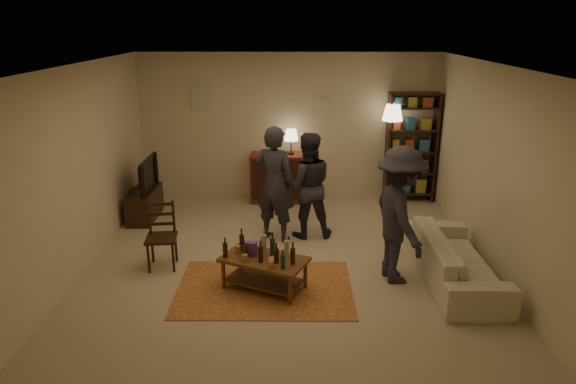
{
  "coord_description": "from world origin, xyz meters",
  "views": [
    {
      "loc": [
        0.08,
        -6.42,
        3.22
      ],
      "look_at": [
        0.02,
        0.1,
        1.04
      ],
      "focal_mm": 32.0,
      "sensor_mm": 36.0,
      "label": 1
    }
  ],
  "objects_px": {
    "floor_lamp": "(392,120)",
    "person_left": "(275,184)",
    "dining_chair": "(162,233)",
    "person_right": "(307,185)",
    "dresser": "(278,176)",
    "person_by_sofa": "(400,215)",
    "bookshelf": "(411,147)",
    "tv_stand": "(144,197)",
    "coffee_table": "(264,261)",
    "sofa": "(457,259)"
  },
  "relations": [
    {
      "from": "person_left",
      "to": "bookshelf",
      "type": "bearing_deg",
      "value": -120.28
    },
    {
      "from": "tv_stand",
      "to": "person_right",
      "type": "relative_size",
      "value": 0.64
    },
    {
      "from": "dining_chair",
      "to": "bookshelf",
      "type": "bearing_deg",
      "value": 29.24
    },
    {
      "from": "bookshelf",
      "to": "person_left",
      "type": "relative_size",
      "value": 1.13
    },
    {
      "from": "bookshelf",
      "to": "person_right",
      "type": "xyz_separation_m",
      "value": [
        -1.94,
        -1.71,
        -0.21
      ]
    },
    {
      "from": "coffee_table",
      "to": "tv_stand",
      "type": "bearing_deg",
      "value": 131.62
    },
    {
      "from": "person_left",
      "to": "person_by_sofa",
      "type": "relative_size",
      "value": 1.0
    },
    {
      "from": "floor_lamp",
      "to": "person_left",
      "type": "height_order",
      "value": "floor_lamp"
    },
    {
      "from": "dining_chair",
      "to": "dresser",
      "type": "bearing_deg",
      "value": 54.98
    },
    {
      "from": "tv_stand",
      "to": "person_by_sofa",
      "type": "bearing_deg",
      "value": -29.12
    },
    {
      "from": "coffee_table",
      "to": "person_by_sofa",
      "type": "height_order",
      "value": "person_by_sofa"
    },
    {
      "from": "person_by_sofa",
      "to": "bookshelf",
      "type": "bearing_deg",
      "value": -25.2
    },
    {
      "from": "sofa",
      "to": "person_left",
      "type": "height_order",
      "value": "person_left"
    },
    {
      "from": "tv_stand",
      "to": "dresser",
      "type": "distance_m",
      "value": 2.43
    },
    {
      "from": "person_right",
      "to": "person_by_sofa",
      "type": "relative_size",
      "value": 0.93
    },
    {
      "from": "bookshelf",
      "to": "person_by_sofa",
      "type": "distance_m",
      "value": 3.25
    },
    {
      "from": "coffee_table",
      "to": "tv_stand",
      "type": "height_order",
      "value": "tv_stand"
    },
    {
      "from": "coffee_table",
      "to": "floor_lamp",
      "type": "relative_size",
      "value": 0.65
    },
    {
      "from": "dresser",
      "to": "person_right",
      "type": "xyz_separation_m",
      "value": [
        0.5,
        -1.64,
        0.35
      ]
    },
    {
      "from": "coffee_table",
      "to": "dining_chair",
      "type": "bearing_deg",
      "value": 155.71
    },
    {
      "from": "dining_chair",
      "to": "sofa",
      "type": "relative_size",
      "value": 0.45
    },
    {
      "from": "coffee_table",
      "to": "person_right",
      "type": "distance_m",
      "value": 1.86
    },
    {
      "from": "dining_chair",
      "to": "bookshelf",
      "type": "relative_size",
      "value": 0.46
    },
    {
      "from": "dresser",
      "to": "floor_lamp",
      "type": "height_order",
      "value": "floor_lamp"
    },
    {
      "from": "dining_chair",
      "to": "floor_lamp",
      "type": "relative_size",
      "value": 0.51
    },
    {
      "from": "dining_chair",
      "to": "person_left",
      "type": "relative_size",
      "value": 0.52
    },
    {
      "from": "person_right",
      "to": "coffee_table",
      "type": "bearing_deg",
      "value": 65.0
    },
    {
      "from": "dining_chair",
      "to": "bookshelf",
      "type": "distance_m",
      "value": 4.86
    },
    {
      "from": "coffee_table",
      "to": "bookshelf",
      "type": "height_order",
      "value": "bookshelf"
    },
    {
      "from": "person_right",
      "to": "person_by_sofa",
      "type": "distance_m",
      "value": 1.83
    },
    {
      "from": "dining_chair",
      "to": "person_by_sofa",
      "type": "distance_m",
      "value": 3.18
    },
    {
      "from": "tv_stand",
      "to": "coffee_table",
      "type": "bearing_deg",
      "value": -48.38
    },
    {
      "from": "person_by_sofa",
      "to": "person_right",
      "type": "bearing_deg",
      "value": 27.58
    },
    {
      "from": "dining_chair",
      "to": "person_right",
      "type": "xyz_separation_m",
      "value": [
        2.01,
        1.07,
        0.34
      ]
    },
    {
      "from": "coffee_table",
      "to": "floor_lamp",
      "type": "distance_m",
      "value": 4.09
    },
    {
      "from": "tv_stand",
      "to": "bookshelf",
      "type": "height_order",
      "value": "bookshelf"
    },
    {
      "from": "bookshelf",
      "to": "floor_lamp",
      "type": "height_order",
      "value": "bookshelf"
    },
    {
      "from": "dining_chair",
      "to": "tv_stand",
      "type": "relative_size",
      "value": 0.88
    },
    {
      "from": "dresser",
      "to": "person_by_sofa",
      "type": "xyz_separation_m",
      "value": [
        1.63,
        -3.07,
        0.41
      ]
    },
    {
      "from": "coffee_table",
      "to": "sofa",
      "type": "height_order",
      "value": "coffee_table"
    },
    {
      "from": "person_left",
      "to": "person_right",
      "type": "xyz_separation_m",
      "value": [
        0.49,
        0.13,
        -0.06
      ]
    },
    {
      "from": "tv_stand",
      "to": "person_right",
      "type": "xyz_separation_m",
      "value": [
        2.75,
        -0.73,
        0.44
      ]
    },
    {
      "from": "floor_lamp",
      "to": "person_left",
      "type": "relative_size",
      "value": 1.02
    },
    {
      "from": "coffee_table",
      "to": "dining_chair",
      "type": "height_order",
      "value": "dining_chair"
    },
    {
      "from": "bookshelf",
      "to": "person_left",
      "type": "distance_m",
      "value": 3.05
    },
    {
      "from": "person_left",
      "to": "person_right",
      "type": "height_order",
      "value": "person_left"
    },
    {
      "from": "dresser",
      "to": "person_by_sofa",
      "type": "distance_m",
      "value": 3.5
    },
    {
      "from": "dresser",
      "to": "floor_lamp",
      "type": "bearing_deg",
      "value": -1.78
    },
    {
      "from": "floor_lamp",
      "to": "person_right",
      "type": "bearing_deg",
      "value": -134.39
    },
    {
      "from": "person_right",
      "to": "sofa",
      "type": "bearing_deg",
      "value": 135.89
    }
  ]
}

